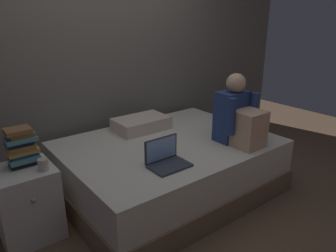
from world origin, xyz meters
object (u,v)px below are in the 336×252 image
nightstand (27,203)px  mug (43,165)px  person_sitting (239,117)px  book_stack (21,147)px  laptop (166,159)px  pillow (141,124)px  bed (169,167)px

nightstand → mug: size_ratio=6.57×
person_sitting → book_stack: bearing=160.9°
nightstand → laptop: laptop is taller
pillow → book_stack: 1.28m
bed → mug: (-1.17, 0.03, 0.37)m
mug → book_stack: bearing=118.2°
bed → person_sitting: bearing=-39.1°
person_sitting → mug: 1.74m
pillow → book_stack: (-1.25, -0.25, 0.14)m
pillow → mug: 1.23m
bed → laptop: bearing=-130.4°
mug → person_sitting: bearing=-14.6°
nightstand → book_stack: 0.46m
laptop → book_stack: 1.12m
bed → pillow: bearing=92.2°
nightstand → person_sitting: size_ratio=0.90×
person_sitting → pillow: (-0.52, 0.86, -0.19)m
book_stack → mug: bearing=-61.8°
bed → mug: mug is taller
bed → laptop: laptop is taller
person_sitting → laptop: bearing=178.2°
nightstand → book_stack: bearing=57.0°
person_sitting → laptop: person_sitting is taller
mug → pillow: bearing=20.2°
person_sitting → mug: person_sitting is taller
pillow → book_stack: size_ratio=1.84×
nightstand → pillow: size_ratio=1.06×
person_sitting → laptop: (-0.84, 0.03, -0.20)m
bed → person_sitting: size_ratio=3.05×
person_sitting → mug: bearing=165.4°
mug → bed: bearing=-1.3°
bed → pillow: (-0.02, 0.45, 0.34)m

